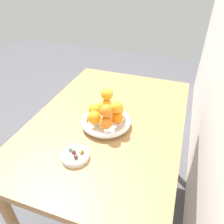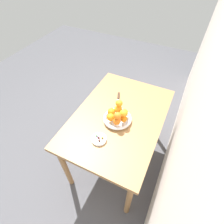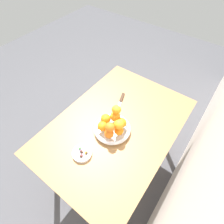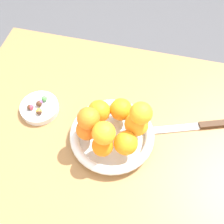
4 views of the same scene
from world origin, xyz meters
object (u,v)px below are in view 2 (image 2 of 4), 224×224
at_px(candy_ball_3, 99,140).
at_px(candy_ball_5, 98,137).
at_px(orange_0, 111,117).
at_px(dining_table, 119,122).
at_px(orange_2, 124,118).
at_px(candy_ball_4, 97,136).
at_px(candy_dish, 99,139).
at_px(fruit_bowl, 117,119).
at_px(orange_8, 119,103).
at_px(candy_ball_6, 99,138).
at_px(orange_4, 118,109).
at_px(knife, 118,100).
at_px(candy_ball_1, 103,138).
at_px(orange_6, 117,116).
at_px(orange_3, 124,113).
at_px(candy_ball_2, 102,138).
at_px(orange_5, 111,112).
at_px(orange_7, 123,113).
at_px(candy_ball_0, 99,141).
at_px(orange_1, 117,121).

relative_size(candy_ball_3, candy_ball_5, 1.03).
bearing_deg(orange_0, dining_table, 162.77).
bearing_deg(orange_2, candy_ball_4, -30.67).
bearing_deg(candy_dish, fruit_bowl, 169.05).
xyz_separation_m(candy_dish, orange_8, (-0.32, 0.03, 0.13)).
bearing_deg(candy_ball_6, candy_ball_5, -103.43).
height_order(orange_0, orange_4, orange_4).
distance_m(candy_ball_3, candy_ball_5, 0.03).
distance_m(candy_ball_3, knife, 0.50).
distance_m(orange_0, knife, 0.29).
height_order(orange_0, knife, orange_0).
xyz_separation_m(dining_table, candy_ball_1, (0.29, -0.01, 0.12)).
bearing_deg(candy_ball_3, orange_4, 178.34).
height_order(orange_0, candy_ball_6, orange_0).
distance_m(dining_table, orange_6, 0.25).
relative_size(orange_3, candy_ball_2, 3.56).
relative_size(dining_table, candy_ball_5, 67.19).
height_order(orange_0, candy_ball_3, orange_0).
xyz_separation_m(orange_8, candy_ball_5, (0.32, -0.04, -0.11)).
height_order(orange_2, orange_5, orange_5).
bearing_deg(orange_7, orange_2, 61.76).
bearing_deg(orange_0, orange_4, 170.70).
height_order(orange_0, orange_6, orange_6).
height_order(orange_2, candy_ball_6, orange_2).
bearing_deg(candy_ball_2, candy_ball_0, -11.88).
height_order(dining_table, candy_ball_4, candy_ball_4).
relative_size(orange_6, orange_8, 0.99).
height_order(orange_0, orange_5, same).
distance_m(candy_ball_0, candy_ball_3, 0.00).
bearing_deg(dining_table, candy_ball_5, -8.89).
height_order(candy_ball_6, knife, candy_ball_6).
bearing_deg(fruit_bowl, dining_table, -170.89).
xyz_separation_m(orange_7, candy_ball_2, (0.23, -0.08, -0.10)).
bearing_deg(candy_dish, orange_7, 156.74).
relative_size(orange_0, candy_ball_0, 3.83).
height_order(orange_0, orange_1, orange_0).
relative_size(candy_ball_1, candy_ball_5, 1.04).
relative_size(orange_4, candy_ball_0, 3.97).
bearing_deg(candy_ball_4, fruit_bowl, 162.94).
relative_size(orange_5, candy_ball_2, 3.55).
bearing_deg(orange_0, candy_ball_0, 2.57).
bearing_deg(orange_3, candy_ball_1, -12.41).
bearing_deg(candy_ball_1, candy_ball_4, -87.10).
distance_m(orange_2, orange_6, 0.09).
relative_size(orange_0, orange_4, 0.96).
bearing_deg(candy_dish, candy_ball_1, 116.03).
relative_size(candy_ball_1, candy_ball_2, 0.92).
distance_m(orange_2, orange_7, 0.06).
relative_size(orange_4, orange_8, 1.12).
height_order(dining_table, orange_1, orange_1).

